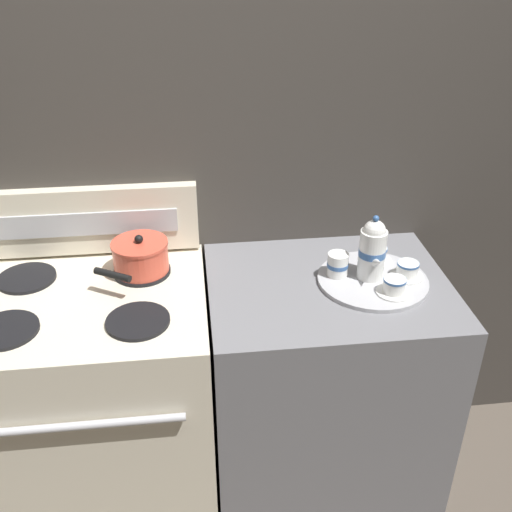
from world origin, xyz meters
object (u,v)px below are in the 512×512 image
Objects in this scene: teapot at (373,249)px; teacup_left at (376,254)px; serving_tray at (373,280)px; teacup_front at (407,270)px; creamer_jug at (338,265)px; stove at (99,409)px; teacup_right at (394,286)px; saucepan at (140,256)px.

teapot is 0.13m from teacup_left.
serving_tray is 0.11m from teacup_front.
serving_tray is 0.12m from creamer_jug.
teapot is 2.06× the size of teacup_left.
creamer_jug reaches higher than serving_tray.
stove is 11.96× the size of creamer_jug.
serving_tray is at bearing 112.74° from teacup_right.
teacup_right is 1.00× the size of teacup_front.
teapot is 0.13m from teacup_right.
teacup_front is (0.11, -0.00, 0.03)m from serving_tray.
teacup_left is 1.37× the size of creamer_jug.
serving_tray is (0.74, -0.14, -0.06)m from saucepan.
saucepan is 0.64m from creamer_jug.
saucepan is 2.48× the size of teacup_right.
stove is 1.08m from teacup_right.
teacup_right is (0.05, -0.10, -0.08)m from teapot.
serving_tray is 1.62× the size of teapot.
teacup_right is 1.37× the size of creamer_jug.
serving_tray is at bearing -52.56° from teapot.
creamer_jug is at bearing 170.20° from teacup_front.
saucepan is (0.18, 0.14, 0.52)m from stove.
saucepan is at bearing 36.73° from stove.
serving_tray is 3.32× the size of teacup_front.
teacup_left is (0.05, 0.09, -0.08)m from teapot.
teapot is at bearing -10.19° from saucepan.
teacup_front is at bearing -9.71° from saucepan.
creamer_jug is at bearing -9.68° from saucepan.
creamer_jug is at bearing 166.65° from teapot.
creamer_jug reaches higher than stove.
teapot reaches higher than stove.
creamer_jug is at bearing 2.08° from stove.
teapot is 2.06× the size of teacup_right.
saucepan reaches higher than teacup_left.
teapot reaches higher than teacup_left.
saucepan is at bearing 169.14° from serving_tray.
teacup_left is at bearing 25.19° from creamer_jug.
teacup_front is at bearing 50.50° from teacup_right.
teacup_front is 0.22m from creamer_jug.
saucepan reaches higher than serving_tray.
stove is 3.52× the size of saucepan.
stove is 1.03m from serving_tray.
saucepan is 0.75× the size of serving_tray.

